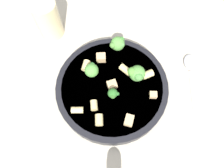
{
  "coord_description": "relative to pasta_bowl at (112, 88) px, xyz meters",
  "views": [
    {
      "loc": [
        0.01,
        0.2,
        0.51
      ],
      "look_at": [
        0.0,
        0.0,
        0.04
      ],
      "focal_mm": 35.0,
      "sensor_mm": 36.0,
      "label": 1
    }
  ],
  "objects": [
    {
      "name": "rigatoni_0",
      "position": [
        -0.03,
        -0.04,
        0.02
      ],
      "size": [
        0.03,
        0.03,
        0.02
      ],
      "primitive_type": "cylinder",
      "rotation": [
        1.57,
        0.0,
        0.79
      ],
      "color": "#E0C67F",
      "rests_on": "pasta_bowl"
    },
    {
      "name": "chicken_chunk_1",
      "position": [
        -0.09,
        0.03,
        0.02
      ],
      "size": [
        0.02,
        0.02,
        0.01
      ],
      "primitive_type": "cube",
      "rotation": [
        0.0,
        0.0,
        3.05
      ],
      "color": "tan",
      "rests_on": "pasta_bowl"
    },
    {
      "name": "chicken_chunk_0",
      "position": [
        0.02,
        -0.07,
        0.02
      ],
      "size": [
        0.02,
        0.02,
        0.02
      ],
      "primitive_type": "cube",
      "rotation": [
        0.0,
        0.0,
        3.13
      ],
      "color": "tan",
      "rests_on": "pasta_bowl"
    },
    {
      "name": "rigatoni_1",
      "position": [
        0.04,
        0.05,
        0.02
      ],
      "size": [
        0.02,
        0.02,
        0.02
      ],
      "primitive_type": "cylinder",
      "rotation": [
        1.57,
        0.0,
        0.06
      ],
      "color": "#E0C67F",
      "rests_on": "pasta_bowl"
    },
    {
      "name": "broccoli_floret_3",
      "position": [
        0.05,
        -0.03,
        0.04
      ],
      "size": [
        0.03,
        0.03,
        0.04
      ],
      "color": "#93B766",
      "rests_on": "pasta_bowl"
    },
    {
      "name": "spoon",
      "position": [
        -0.21,
        -0.05,
        -0.02
      ],
      "size": [
        0.04,
        0.16,
        0.01
      ],
      "color": "#B2B2B7",
      "rests_on": "ground_plane"
    },
    {
      "name": "broccoli_floret_1",
      "position": [
        -0.0,
        0.03,
        0.03
      ],
      "size": [
        0.02,
        0.02,
        0.03
      ],
      "color": "#84AD60",
      "rests_on": "pasta_bowl"
    },
    {
      "name": "rigatoni_2",
      "position": [
        -0.09,
        -0.02,
        0.02
      ],
      "size": [
        0.03,
        0.03,
        0.02
      ],
      "primitive_type": "cylinder",
      "rotation": [
        1.57,
        0.0,
        1.93
      ],
      "color": "#E0C67F",
      "rests_on": "pasta_bowl"
    },
    {
      "name": "broccoli_floret_2",
      "position": [
        -0.02,
        -0.1,
        0.04
      ],
      "size": [
        0.04,
        0.04,
        0.04
      ],
      "color": "#9EC175",
      "rests_on": "pasta_bowl"
    },
    {
      "name": "ground_plane",
      "position": [
        0.0,
        0.0,
        -0.02
      ],
      "size": [
        2.0,
        2.0,
        0.0
      ],
      "primitive_type": "plane",
      "color": "#BCB29E"
    },
    {
      "name": "rigatoni_4",
      "position": [
        0.03,
        0.08,
        0.02
      ],
      "size": [
        0.02,
        0.02,
        0.02
      ],
      "primitive_type": "cylinder",
      "rotation": [
        1.57,
        0.0,
        0.0
      ],
      "color": "#E0C67F",
      "rests_on": "pasta_bowl"
    },
    {
      "name": "chicken_chunk_3",
      "position": [
        -0.03,
        0.09,
        0.02
      ],
      "size": [
        0.02,
        0.03,
        0.02
      ],
      "primitive_type": "cube",
      "rotation": [
        0.0,
        0.0,
        1.24
      ],
      "color": "tan",
      "rests_on": "pasta_bowl"
    },
    {
      "name": "rigatoni_3",
      "position": [
        0.06,
        -0.05,
        0.02
      ],
      "size": [
        0.02,
        0.03,
        0.02
      ],
      "primitive_type": "cylinder",
      "rotation": [
        1.57,
        0.0,
        2.87
      ],
      "color": "#E0C67F",
      "rests_on": "pasta_bowl"
    },
    {
      "name": "broccoli_floret_0",
      "position": [
        -0.06,
        -0.02,
        0.04
      ],
      "size": [
        0.04,
        0.04,
        0.04
      ],
      "color": "#84AD60",
      "rests_on": "pasta_bowl"
    },
    {
      "name": "pasta_bowl",
      "position": [
        0.0,
        0.0,
        0.0
      ],
      "size": [
        0.27,
        0.27,
        0.03
      ],
      "color": "black",
      "rests_on": "ground_plane"
    },
    {
      "name": "drinking_glass",
      "position": [
        0.16,
        -0.19,
        0.03
      ],
      "size": [
        0.07,
        0.07,
        0.11
      ],
      "color": "beige",
      "rests_on": "ground_plane"
    },
    {
      "name": "rigatoni_5",
      "position": [
        0.08,
        0.06,
        0.02
      ],
      "size": [
        0.03,
        0.02,
        0.01
      ],
      "primitive_type": "cylinder",
      "rotation": [
        1.57,
        0.0,
        1.52
      ],
      "color": "#E0C67F",
      "rests_on": "pasta_bowl"
    },
    {
      "name": "chicken_chunk_2",
      "position": [
        -0.0,
        -0.0,
        0.02
      ],
      "size": [
        0.03,
        0.02,
        0.01
      ],
      "primitive_type": "cube",
      "rotation": [
        0.0,
        0.0,
        0.25
      ],
      "color": "tan",
      "rests_on": "pasta_bowl"
    }
  ]
}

